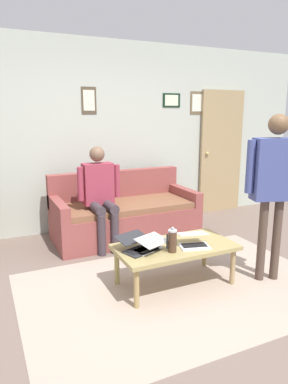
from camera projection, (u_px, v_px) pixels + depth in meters
name	position (u px, v px, depth m)	size (l,w,h in m)	color
ground_plane	(177.00, 285.00, 3.52)	(7.68, 7.68, 0.00)	#705E53
area_rug	(179.00, 288.00, 3.46)	(3.00, 2.00, 0.01)	tan
back_wall	(103.00, 136.00, 5.17)	(7.04, 0.11, 2.70)	#B0B8AA
interior_door	(221.00, 152.00, 6.02)	(0.82, 0.09, 2.05)	tan
couch	(124.00, 215.00, 4.85)	(1.93, 0.88, 0.88)	brown
coffee_table	(175.00, 249.00, 3.47)	(1.18, 0.62, 0.42)	#A18D56
laptop_left	(194.00, 242.00, 3.43)	(0.35, 0.34, 0.13)	silver
laptop_center	(148.00, 246.00, 3.32)	(0.38, 0.38, 0.14)	silver
laptop_right	(138.00, 246.00, 3.33)	(0.40, 0.40, 0.13)	#28282D
french_press	(172.00, 241.00, 3.27)	(0.10, 0.08, 0.24)	#4C3323
person_standing	(274.00, 177.00, 3.42)	(0.58, 0.31, 1.68)	#4F3D33
person_seated	(100.00, 191.00, 4.39)	(0.55, 0.51, 1.28)	#3C3138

